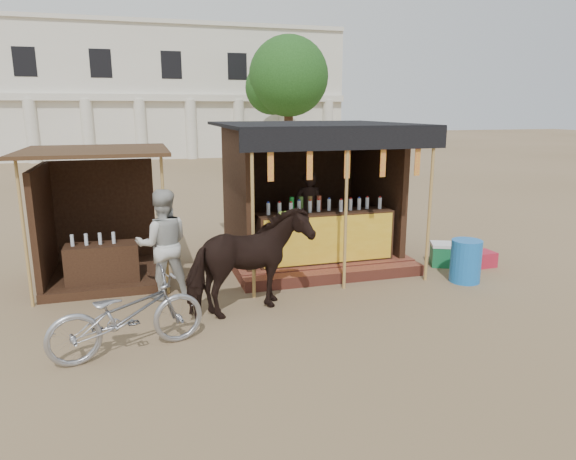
# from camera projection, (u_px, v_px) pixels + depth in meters

# --- Properties ---
(ground) EXTENTS (120.00, 120.00, 0.00)m
(ground) POSITION_uv_depth(u_px,v_px,m) (320.00, 331.00, 7.21)
(ground) COLOR #846B4C
(ground) RESTS_ON ground
(main_stall) EXTENTS (3.60, 3.61, 2.78)m
(main_stall) POSITION_uv_depth(u_px,v_px,m) (311.00, 211.00, 10.39)
(main_stall) COLOR brown
(main_stall) RESTS_ON ground
(secondary_stall) EXTENTS (2.40, 2.40, 2.38)m
(secondary_stall) POSITION_uv_depth(u_px,v_px,m) (93.00, 235.00, 9.18)
(secondary_stall) COLOR #382214
(secondary_stall) RESTS_ON ground
(cow) EXTENTS (2.08, 1.43, 1.60)m
(cow) POSITION_uv_depth(u_px,v_px,m) (250.00, 263.00, 7.68)
(cow) COLOR black
(cow) RESTS_ON ground
(motorbike) EXTENTS (2.09, 1.18, 1.04)m
(motorbike) POSITION_uv_depth(u_px,v_px,m) (127.00, 314.00, 6.47)
(motorbike) COLOR #96989F
(motorbike) RESTS_ON ground
(bystander) EXTENTS (0.88, 0.69, 1.81)m
(bystander) POSITION_uv_depth(u_px,v_px,m) (163.00, 244.00, 8.33)
(bystander) COLOR #B8B8B2
(bystander) RESTS_ON ground
(blue_barrel) EXTENTS (0.56, 0.56, 0.77)m
(blue_barrel) POSITION_uv_depth(u_px,v_px,m) (466.00, 261.00, 9.21)
(blue_barrel) COLOR blue
(blue_barrel) RESTS_ON ground
(red_crate) EXTENTS (0.42, 0.42, 0.30)m
(red_crate) POSITION_uv_depth(u_px,v_px,m) (483.00, 259.00, 10.18)
(red_crate) COLOR #AC1C30
(red_crate) RESTS_ON ground
(cooler) EXTENTS (0.76, 0.66, 0.46)m
(cooler) POSITION_uv_depth(u_px,v_px,m) (447.00, 254.00, 10.18)
(cooler) COLOR #176939
(cooler) RESTS_ON ground
(background_building) EXTENTS (26.00, 7.45, 8.18)m
(background_building) POSITION_uv_depth(u_px,v_px,m) (138.00, 94.00, 33.72)
(background_building) COLOR silver
(background_building) RESTS_ON ground
(tree) EXTENTS (4.50, 4.40, 7.00)m
(tree) POSITION_uv_depth(u_px,v_px,m) (285.00, 79.00, 28.41)
(tree) COLOR #382314
(tree) RESTS_ON ground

